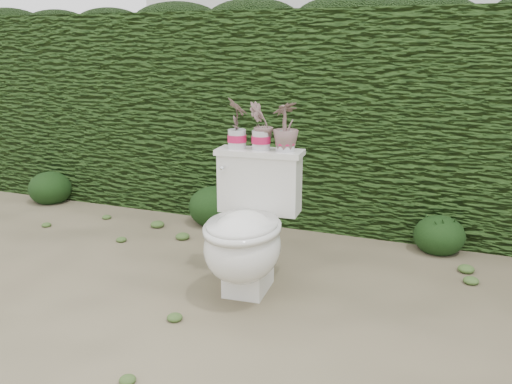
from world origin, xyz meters
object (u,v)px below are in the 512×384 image
at_px(potted_plant_left, 237,124).
at_px(potted_plant_right, 286,128).
at_px(potted_plant_center, 261,127).
at_px(toilet, 247,232).

xyz_separation_m(potted_plant_left, potted_plant_right, (0.29, 0.02, -0.01)).
height_order(potted_plant_left, potted_plant_center, potted_plant_left).
height_order(potted_plant_center, potted_plant_right, potted_plant_right).
relative_size(potted_plant_left, potted_plant_right, 1.06).
height_order(toilet, potted_plant_center, potted_plant_center).
distance_m(potted_plant_left, potted_plant_center, 0.15).
relative_size(potted_plant_left, potted_plant_center, 1.08).
bearing_deg(potted_plant_left, potted_plant_right, -131.31).
bearing_deg(potted_plant_center, potted_plant_right, 140.52).
distance_m(toilet, potted_plant_right, 0.62).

